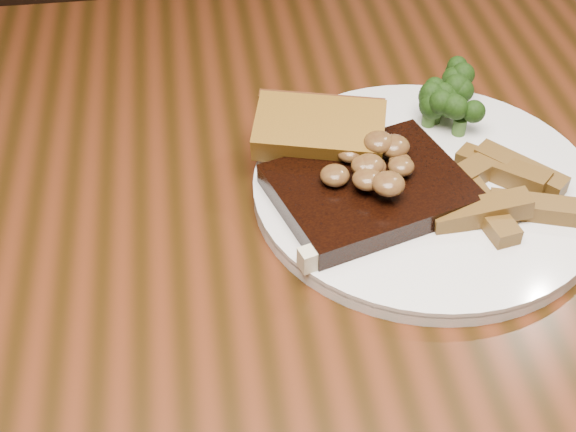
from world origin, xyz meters
name	(u,v)px	position (x,y,z in m)	size (l,w,h in m)	color
dining_table	(303,302)	(0.00, 0.00, 0.66)	(1.60, 0.90, 0.75)	#471F0E
chair_far	(182,74)	(-0.10, 0.62, 0.52)	(0.54, 0.54, 0.95)	black
plate	(425,190)	(0.12, 0.03, 0.76)	(0.31, 0.31, 0.01)	white
steak	(370,191)	(0.06, 0.02, 0.77)	(0.16, 0.12, 0.02)	black
steak_bone	(384,237)	(0.06, -0.04, 0.77)	(0.15, 0.01, 0.02)	beige
mushroom_pile	(371,166)	(0.06, 0.02, 0.80)	(0.08, 0.08, 0.03)	brown
garlic_bread	(319,148)	(0.03, 0.08, 0.77)	(0.12, 0.06, 0.03)	brown
potato_wedges	(495,181)	(0.17, 0.02, 0.77)	(0.11, 0.11, 0.02)	brown
broccoli_cluster	(439,105)	(0.15, 0.13, 0.78)	(0.08, 0.08, 0.04)	#19360C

